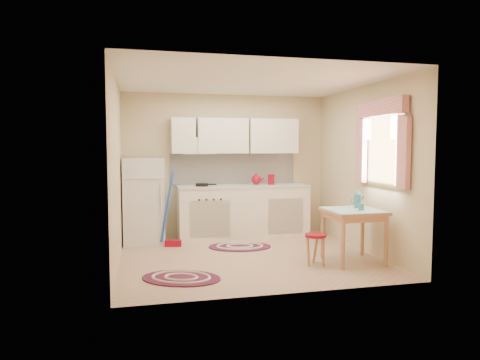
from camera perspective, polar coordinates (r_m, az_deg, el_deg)
name	(u,v)px	position (r m, az deg, el deg)	size (l,w,h in m)	color
room_shell	(255,146)	(6.32, 1.99, 4.58)	(3.64, 3.60, 2.52)	tan
fridge	(144,201)	(7.17, -12.70, -2.73)	(0.65, 0.60, 1.40)	silver
broom	(173,209)	(6.85, -8.94, -3.85)	(0.28, 0.12, 1.20)	#1C4DB1
base_cabinets	(243,213)	(7.45, 0.42, -4.37)	(2.25, 0.60, 0.88)	white
countertop	(243,186)	(7.40, 0.43, -0.85)	(2.27, 0.62, 0.04)	beige
frying_pan	(202,185)	(7.21, -5.10, -0.64)	(0.21, 0.21, 0.05)	black
red_kettle	(256,180)	(7.45, 2.17, 0.05)	(0.18, 0.17, 0.18)	maroon
red_canister	(271,180)	(7.52, 4.17, -0.01)	(0.11, 0.11, 0.16)	maroon
table	(353,236)	(6.10, 14.86, -7.23)	(0.72, 0.72, 0.72)	tan
stool	(315,250)	(5.86, 10.03, -9.13)	(0.28, 0.28, 0.42)	maroon
coffee_pot	(358,199)	(6.19, 15.43, -2.49)	(0.13, 0.11, 0.26)	#2A7182
mug	(361,207)	(5.98, 15.86, -3.51)	(0.07, 0.07, 0.10)	#2A7182
rug_center	(240,247)	(6.83, -0.02, -8.88)	(0.98, 0.65, 0.02)	maroon
rug_left	(181,278)	(5.30, -7.84, -12.82)	(0.97, 0.64, 0.02)	maroon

